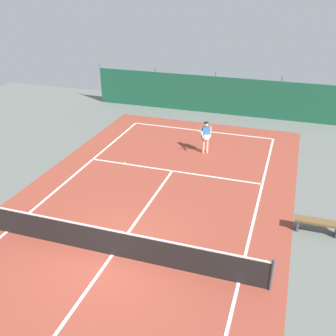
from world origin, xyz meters
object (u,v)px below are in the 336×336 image
tennis_net (111,242)px  courtside_bench (318,224)px  tennis_ball_near_player (125,163)px  tennis_player (206,135)px

tennis_net → courtside_bench: size_ratio=6.33×
tennis_ball_near_player → courtside_bench: 9.29m
tennis_player → courtside_bench: (5.36, -5.52, -0.59)m
tennis_player → courtside_bench: tennis_player is taller
tennis_player → courtside_bench: 7.72m
tennis_net → tennis_ball_near_player: size_ratio=153.33×
courtside_bench → tennis_ball_near_player: bearing=160.6°
tennis_player → tennis_ball_near_player: bearing=10.5°
courtside_bench → tennis_player: bearing=134.2°
tennis_net → tennis_player: 8.98m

